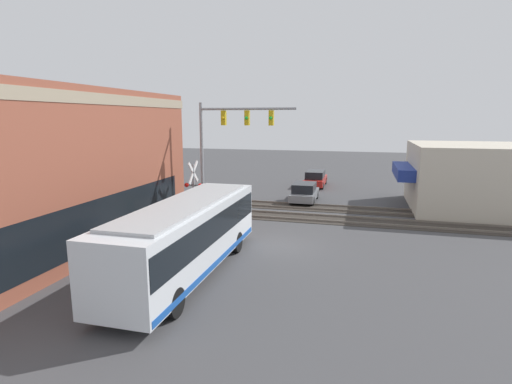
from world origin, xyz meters
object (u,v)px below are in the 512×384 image
Objects in this scene: crossing_signal at (194,185)px; parked_car_grey at (304,193)px; pedestrian_at_crossing at (202,213)px; parked_car_red at (315,179)px; city_bus at (187,235)px.

parked_car_grey is (7.74, -5.82, -1.62)m from crossing_signal.
pedestrian_at_crossing is (-8.71, 4.88, 0.15)m from parked_car_grey.
pedestrian_at_crossing is at bearing 163.03° from parked_car_red.
crossing_signal is at bearing 44.53° from pedestrian_at_crossing.
parked_car_red is 2.94× the size of pedestrian_at_crossing.
city_bus is 8.69m from crossing_signal.
parked_car_red is at bearing -16.97° from pedestrian_at_crossing.
crossing_signal reaches higher than parked_car_red.
pedestrian_at_crossing is (-15.98, 4.88, 0.13)m from parked_car_red.
parked_car_grey is 2.58× the size of pedestrian_at_crossing.
parked_car_red is at bearing -0.00° from parked_car_grey.
city_bus is 2.20× the size of parked_car_red.
parked_car_grey is 0.88× the size of parked_car_red.
city_bus reaches higher than pedestrian_at_crossing.
crossing_signal is at bearing 21.83° from city_bus.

